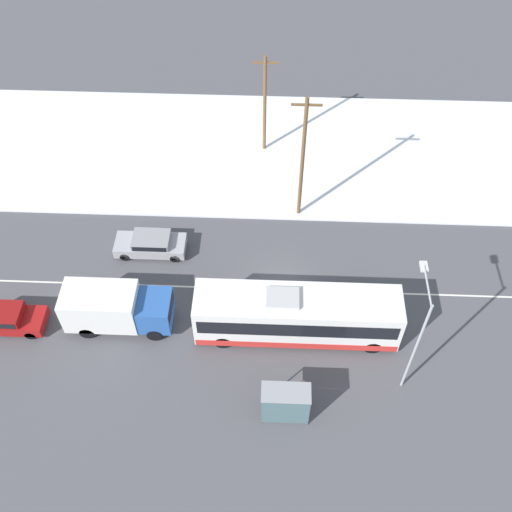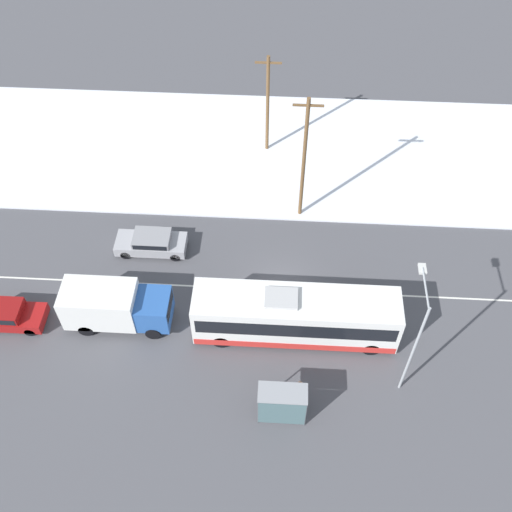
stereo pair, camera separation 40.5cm
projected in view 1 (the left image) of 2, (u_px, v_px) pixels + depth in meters
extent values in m
plane|color=#4C4C51|center=(281.00, 290.00, 36.76)|extent=(120.00, 120.00, 0.00)
cube|color=silver|center=(283.00, 152.00, 44.87)|extent=(80.00, 13.80, 0.12)
cube|color=silver|center=(281.00, 290.00, 36.76)|extent=(60.00, 0.12, 0.00)
cube|color=white|center=(297.00, 315.00, 33.49)|extent=(11.44, 2.55, 2.92)
cube|color=black|center=(297.00, 311.00, 33.22)|extent=(10.99, 2.57, 1.11)
cube|color=red|center=(296.00, 327.00, 34.41)|extent=(11.33, 2.57, 0.53)
cube|color=#B2B2B2|center=(283.00, 298.00, 32.29)|extent=(1.80, 1.40, 0.24)
cylinder|color=black|center=(373.00, 347.00, 33.60)|extent=(1.00, 0.28, 1.00)
cylinder|color=black|center=(369.00, 313.00, 35.05)|extent=(1.00, 0.28, 1.00)
cylinder|color=black|center=(223.00, 341.00, 33.82)|extent=(1.00, 0.28, 1.00)
cylinder|color=black|center=(226.00, 308.00, 35.27)|extent=(1.00, 0.28, 1.00)
cube|color=silver|center=(101.00, 306.00, 33.96)|extent=(4.20, 2.30, 2.33)
cube|color=#2856A3|center=(155.00, 310.00, 34.08)|extent=(1.90, 2.18, 1.82)
cube|color=black|center=(171.00, 307.00, 33.78)|extent=(0.06, 1.96, 0.80)
cylinder|color=black|center=(155.00, 335.00, 34.16)|extent=(0.90, 0.26, 0.90)
cylinder|color=black|center=(160.00, 305.00, 35.47)|extent=(0.90, 0.26, 0.90)
cylinder|color=black|center=(87.00, 332.00, 34.26)|extent=(0.90, 0.26, 0.90)
cylinder|color=black|center=(95.00, 303.00, 35.57)|extent=(0.90, 0.26, 0.90)
cube|color=#9E9EA3|center=(151.00, 245.00, 38.32)|extent=(4.50, 1.80, 0.66)
cube|color=gray|center=(151.00, 240.00, 37.89)|extent=(2.34, 1.66, 0.46)
cube|color=black|center=(151.00, 240.00, 37.88)|extent=(2.15, 1.69, 0.37)
cylinder|color=black|center=(125.00, 256.00, 38.04)|extent=(0.64, 0.22, 0.64)
cylinder|color=black|center=(129.00, 238.00, 39.05)|extent=(0.64, 0.22, 0.64)
cylinder|color=black|center=(175.00, 258.00, 37.96)|extent=(0.64, 0.22, 0.64)
cylinder|color=black|center=(178.00, 239.00, 38.97)|extent=(0.64, 0.22, 0.64)
cube|color=maroon|center=(6.00, 320.00, 34.67)|extent=(4.58, 1.80, 0.67)
cube|color=maroon|center=(1.00, 314.00, 34.20)|extent=(2.38, 1.66, 0.56)
cube|color=black|center=(1.00, 314.00, 34.19)|extent=(2.19, 1.69, 0.44)
cylinder|color=black|center=(31.00, 335.00, 34.31)|extent=(0.64, 0.22, 0.64)
cylinder|color=black|center=(38.00, 312.00, 35.32)|extent=(0.64, 0.22, 0.64)
cylinder|color=#23232D|center=(299.00, 394.00, 31.84)|extent=(0.13, 0.13, 0.82)
cylinder|color=#23232D|center=(304.00, 394.00, 31.83)|extent=(0.13, 0.13, 0.82)
cube|color=black|center=(302.00, 388.00, 31.26)|extent=(0.43, 0.23, 0.68)
sphere|color=tan|center=(303.00, 383.00, 30.89)|extent=(0.29, 0.29, 0.29)
cylinder|color=black|center=(297.00, 388.00, 31.29)|extent=(0.11, 0.11, 0.65)
cylinder|color=black|center=(307.00, 388.00, 31.28)|extent=(0.11, 0.11, 0.65)
cube|color=gray|center=(286.00, 392.00, 29.76)|extent=(2.50, 1.20, 0.06)
cube|color=slate|center=(285.00, 414.00, 30.29)|extent=(2.40, 0.04, 2.16)
cylinder|color=#474C51|center=(262.00, 392.00, 31.07)|extent=(0.08, 0.08, 2.34)
cylinder|color=#474C51|center=(309.00, 394.00, 31.01)|extent=(0.08, 0.08, 2.34)
cylinder|color=#474C51|center=(261.00, 413.00, 30.36)|extent=(0.08, 0.08, 2.34)
cylinder|color=#474C51|center=(309.00, 414.00, 30.30)|extent=(0.08, 0.08, 2.34)
cylinder|color=#9EA3A8|center=(415.00, 349.00, 29.74)|extent=(0.14, 0.14, 7.53)
cylinder|color=#9EA3A8|center=(428.00, 286.00, 27.74)|extent=(0.10, 2.43, 0.10)
cube|color=silver|center=(424.00, 267.00, 28.56)|extent=(0.36, 0.60, 0.16)
cylinder|color=brown|center=(302.00, 161.00, 37.26)|extent=(0.24, 0.24, 9.43)
cube|color=brown|center=(307.00, 105.00, 34.01)|extent=(1.80, 0.12, 0.12)
cylinder|color=brown|center=(265.00, 106.00, 42.15)|extent=(0.24, 0.24, 7.88)
cube|color=brown|center=(265.00, 63.00, 39.50)|extent=(1.80, 0.12, 0.12)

